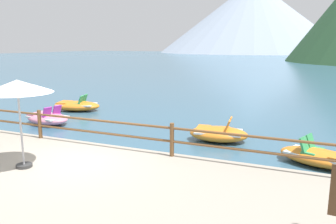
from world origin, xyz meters
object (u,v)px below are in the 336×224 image
(beach_umbrella, at_px, (17,88))
(pedal_boat_3, at_px, (319,157))
(pedal_boat_1, at_px, (76,106))
(pedal_boat_0, at_px, (218,134))
(pedal_boat_2, at_px, (47,118))

(beach_umbrella, distance_m, pedal_boat_3, 8.49)
(pedal_boat_1, relative_size, pedal_boat_3, 1.09)
(pedal_boat_0, xyz_separation_m, pedal_boat_1, (-8.46, 2.69, -0.01))
(pedal_boat_1, bearing_deg, beach_umbrella, -59.63)
(pedal_boat_0, distance_m, pedal_boat_1, 8.88)
(pedal_boat_2, height_order, pedal_boat_3, pedal_boat_2)
(pedal_boat_1, height_order, pedal_boat_2, pedal_boat_1)
(pedal_boat_0, bearing_deg, pedal_boat_1, 162.37)
(beach_umbrella, distance_m, pedal_boat_1, 9.89)
(pedal_boat_1, relative_size, pedal_boat_2, 1.20)
(pedal_boat_0, relative_size, pedal_boat_3, 0.90)
(beach_umbrella, bearing_deg, pedal_boat_3, 32.05)
(beach_umbrella, bearing_deg, pedal_boat_1, 120.37)
(pedal_boat_3, bearing_deg, pedal_boat_2, 175.08)
(pedal_boat_1, bearing_deg, pedal_boat_3, -18.57)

